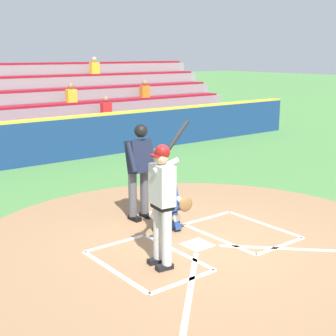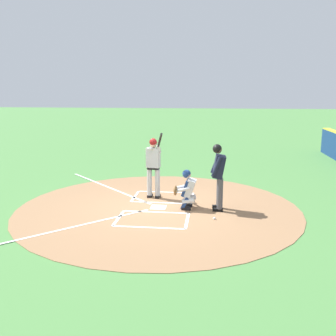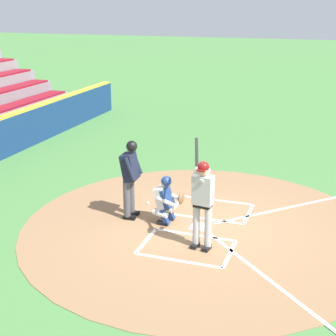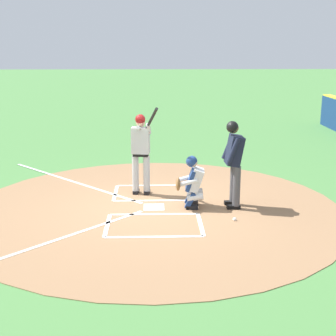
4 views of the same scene
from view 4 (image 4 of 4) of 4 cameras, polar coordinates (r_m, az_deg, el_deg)
The scene contains 7 objects.
ground_plane at distance 10.36m, azimuth -1.67°, elevation -4.71°, with size 120.00×120.00×0.00m, color #4C8442.
dirt_circle at distance 10.36m, azimuth -1.67°, elevation -4.68°, with size 8.00×8.00×0.01m, color #99704C.
home_plate_and_chalk at distance 10.40m, azimuth -6.54°, elevation -4.66°, with size 7.93×4.91×0.01m.
batter at distance 10.99m, azimuth -3.20°, elevation 2.34°, with size 1.00×0.62×2.13m.
catcher at distance 10.22m, azimuth 2.88°, elevation -1.53°, with size 0.59×0.64×1.13m.
plate_umpire at distance 10.20m, azimuth 7.80°, elevation 1.14°, with size 0.59×0.43×1.86m.
baseball at distance 9.68m, azimuth 7.87°, elevation -6.02°, with size 0.07×0.07×0.07m, color white.
Camera 4 is at (-9.79, -0.01, 3.39)m, focal length 51.62 mm.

